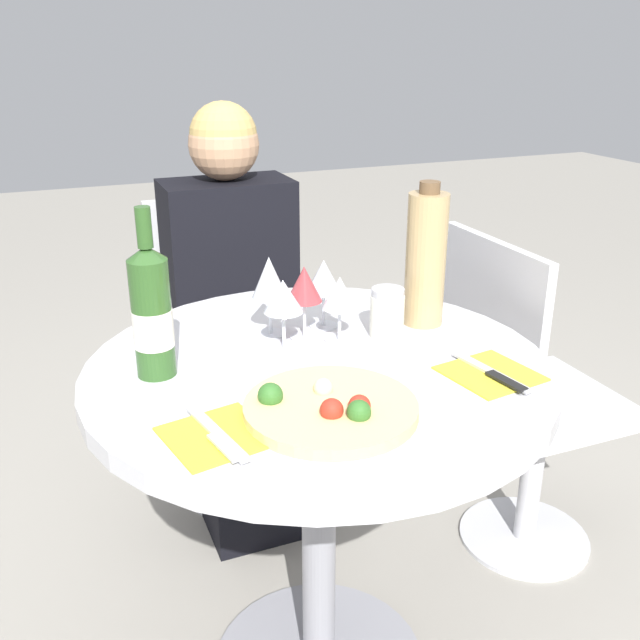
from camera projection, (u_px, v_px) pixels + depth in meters
dining_table at (319, 437)px, 1.40m from camera, size 0.88×0.88×0.76m
chair_behind_diner at (228, 354)px, 2.16m from camera, size 0.40×0.40×0.89m
seated_diner at (240, 342)px, 2.00m from camera, size 0.35×0.42×1.18m
chair_empty_side at (520, 407)px, 1.84m from camera, size 0.40×0.40×0.89m
pizza_large at (330, 408)px, 1.15m from camera, size 0.28×0.28×0.05m
wine_bottle at (152, 313)px, 1.25m from camera, size 0.07×0.07×0.31m
tall_carafe at (426, 259)px, 1.47m from camera, size 0.08×0.08×0.30m
sugar_shaker at (387, 313)px, 1.44m from camera, size 0.07×0.07×0.10m
wine_glass_back_right at (324, 278)px, 1.47m from camera, size 0.07×0.07×0.15m
wine_glass_front_left at (283, 298)px, 1.35m from camera, size 0.08×0.08×0.14m
wine_glass_center at (304, 286)px, 1.41m from camera, size 0.07×0.07×0.15m
wine_glass_front_right at (340, 294)px, 1.40m from camera, size 0.07×0.07×0.13m
wine_glass_back_left at (269, 279)px, 1.42m from camera, size 0.07×0.07×0.17m
place_setting_left at (218, 436)px, 1.08m from camera, size 0.18×0.19×0.01m
place_setting_right at (491, 374)px, 1.28m from camera, size 0.17×0.19×0.01m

